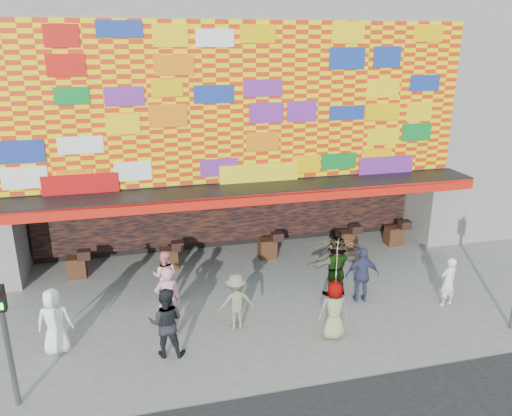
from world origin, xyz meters
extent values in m
plane|color=slate|center=(0.00, 0.00, 0.00)|extent=(90.00, 90.00, 0.00)
cube|color=gray|center=(0.00, 8.00, 6.50)|extent=(15.00, 8.00, 7.00)
cube|color=black|center=(0.00, 9.00, 1.50)|extent=(15.00, 6.00, 3.00)
cube|color=gray|center=(-7.30, 5.00, 1.50)|extent=(0.40, 2.00, 3.00)
cube|color=gray|center=(7.30, 5.00, 1.50)|extent=(0.40, 2.00, 3.00)
cube|color=black|center=(0.00, 3.40, 3.00)|extent=(15.20, 1.60, 0.12)
cube|color=red|center=(0.00, 2.62, 2.85)|extent=(15.20, 0.04, 0.35)
cube|color=#FFE300|center=(0.00, 3.96, 5.55)|extent=(14.80, 0.08, 4.90)
cube|color=black|center=(0.00, 5.85, 1.55)|extent=(14.00, 0.25, 2.50)
cube|color=gray|center=(13.00, 8.00, 6.00)|extent=(11.00, 8.00, 12.00)
cylinder|color=#59595B|center=(-6.20, -1.50, 1.50)|extent=(0.12, 0.12, 3.00)
imported|color=white|center=(-5.60, 0.34, 0.85)|extent=(0.84, 0.56, 1.71)
imported|color=pink|center=(-2.81, 0.59, 0.94)|extent=(0.68, 0.45, 1.87)
imported|color=black|center=(-2.94, -0.45, 0.90)|extent=(1.00, 0.86, 1.80)
imported|color=#7B7159|center=(-1.03, 0.33, 0.79)|extent=(1.05, 0.63, 1.58)
imported|color=#36395E|center=(2.89, 0.87, 0.85)|extent=(1.06, 0.60, 1.70)
imported|color=gray|center=(2.29, 1.46, 0.94)|extent=(1.80, 0.77, 1.89)
imported|color=gray|center=(1.34, -0.72, 0.79)|extent=(0.81, 0.56, 1.59)
imported|color=silver|center=(5.22, 0.05, 0.75)|extent=(0.60, 0.45, 1.50)
imported|color=pink|center=(-2.76, 2.40, 0.78)|extent=(0.89, 0.78, 1.56)
imported|color=#D0AF83|center=(1.34, -0.72, 2.22)|extent=(1.48, 1.49, 1.04)
cylinder|color=#4C3326|center=(1.34, -0.72, 1.25)|extent=(0.02, 0.02, 1.00)
camera|label=1|loc=(-3.37, -11.28, 7.41)|focal=35.00mm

